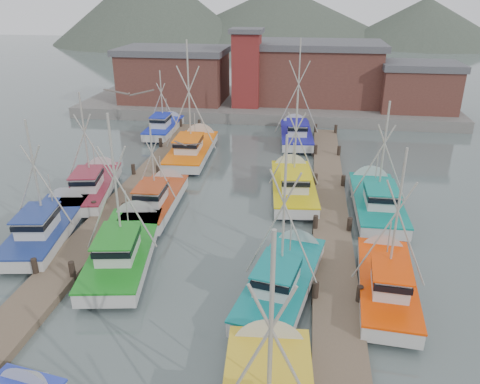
# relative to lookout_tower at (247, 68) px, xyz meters

# --- Properties ---
(ground) EXTENTS (260.00, 260.00, 0.00)m
(ground) POSITION_rel_lookout_tower_xyz_m (2.00, -33.00, -5.55)
(ground) COLOR #445251
(ground) RESTS_ON ground
(dock_left) EXTENTS (2.30, 46.00, 1.50)m
(dock_left) POSITION_rel_lookout_tower_xyz_m (-5.00, -28.96, -5.34)
(dock_left) COLOR brown
(dock_left) RESTS_ON ground
(dock_right) EXTENTS (2.30, 46.00, 1.50)m
(dock_right) POSITION_rel_lookout_tower_xyz_m (9.00, -28.96, -5.34)
(dock_right) COLOR brown
(dock_right) RESTS_ON ground
(quay) EXTENTS (44.00, 16.00, 1.20)m
(quay) POSITION_rel_lookout_tower_xyz_m (2.00, 4.00, -4.95)
(quay) COLOR slate
(quay) RESTS_ON ground
(shed_left) EXTENTS (12.72, 8.48, 6.20)m
(shed_left) POSITION_rel_lookout_tower_xyz_m (-9.00, 2.00, -1.21)
(shed_left) COLOR brown
(shed_left) RESTS_ON quay
(shed_center) EXTENTS (14.84, 9.54, 6.90)m
(shed_center) POSITION_rel_lookout_tower_xyz_m (8.00, 4.00, -0.86)
(shed_center) COLOR brown
(shed_center) RESTS_ON quay
(shed_right) EXTENTS (8.48, 6.36, 5.20)m
(shed_right) POSITION_rel_lookout_tower_xyz_m (19.00, 1.00, -1.71)
(shed_right) COLOR brown
(shed_right) RESTS_ON quay
(lookout_tower) EXTENTS (3.60, 3.60, 8.50)m
(lookout_tower) POSITION_rel_lookout_tower_xyz_m (0.00, 0.00, 0.00)
(lookout_tower) COLOR maroon
(lookout_tower) RESTS_ON quay
(distant_hills) EXTENTS (175.00, 140.00, 42.00)m
(distant_hills) POSITION_rel_lookout_tower_xyz_m (-10.76, 89.59, -5.55)
(distant_hills) COLOR #4A5345
(distant_hills) RESTS_ON ground
(boat_4) EXTENTS (4.41, 9.78, 9.10)m
(boat_4) POSITION_rel_lookout_tower_xyz_m (-2.26, -32.24, -4.87)
(boat_4) COLOR black
(boat_4) RESTS_ON ground
(boat_5) EXTENTS (4.22, 9.00, 8.78)m
(boat_5) POSITION_rel_lookout_tower_xyz_m (6.51, -33.99, -4.87)
(boat_5) COLOR black
(boat_5) RESTS_ON ground
(boat_6) EXTENTS (4.07, 9.18, 8.03)m
(boat_6) POSITION_rel_lookout_tower_xyz_m (-7.69, -30.51, -4.87)
(boat_6) COLOR black
(boat_6) RESTS_ON ground
(boat_7) EXTENTS (3.32, 8.20, 8.21)m
(boat_7) POSITION_rel_lookout_tower_xyz_m (11.36, -33.53, -4.87)
(boat_7) COLOR black
(boat_7) RESTS_ON ground
(boat_8) EXTENTS (2.91, 8.51, 6.74)m
(boat_8) POSITION_rel_lookout_tower_xyz_m (-2.43, -25.87, -4.88)
(boat_8) COLOR black
(boat_8) RESTS_ON ground
(boat_9) EXTENTS (3.78, 9.54, 8.43)m
(boat_9) POSITION_rel_lookout_tower_xyz_m (6.38, -22.02, -4.87)
(boat_9) COLOR black
(boat_9) RESTS_ON ground
(boat_10) EXTENTS (4.31, 9.05, 8.21)m
(boat_10) POSITION_rel_lookout_tower_xyz_m (-7.77, -24.21, -4.87)
(boat_10) COLOR black
(boat_10) RESTS_ON ground
(boat_11) EXTENTS (3.46, 9.33, 8.29)m
(boat_11) POSITION_rel_lookout_tower_xyz_m (11.98, -23.84, -4.87)
(boat_11) COLOR black
(boat_11) RESTS_ON ground
(boat_12) EXTENTS (4.37, 10.16, 10.90)m
(boat_12) POSITION_rel_lookout_tower_xyz_m (-2.71, -14.97, -4.86)
(boat_12) COLOR black
(boat_12) RESTS_ON ground
(boat_13) EXTENTS (4.13, 9.32, 10.46)m
(boat_13) POSITION_rel_lookout_tower_xyz_m (6.09, -8.87, -4.86)
(boat_13) COLOR black
(boat_13) RESTS_ON ground
(boat_14) EXTENTS (2.94, 7.96, 7.06)m
(boat_14) POSITION_rel_lookout_tower_xyz_m (-7.26, -8.41, -4.87)
(boat_14) COLOR black
(boat_14) RESTS_ON ground
(gull_near) EXTENTS (1.55, 0.64, 0.24)m
(gull_near) POSITION_rel_lookout_tower_xyz_m (1.84, -39.98, 5.16)
(gull_near) COLOR gray
(gull_near) RESTS_ON ground
(gull_far) EXTENTS (1.55, 0.65, 0.24)m
(gull_far) POSITION_rel_lookout_tower_xyz_m (1.08, -30.75, 0.65)
(gull_far) COLOR gray
(gull_far) RESTS_ON ground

